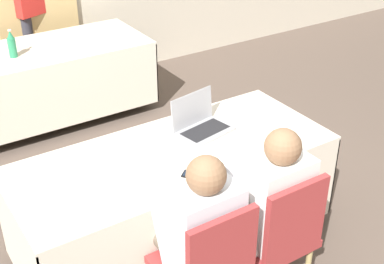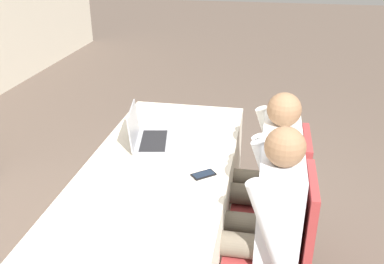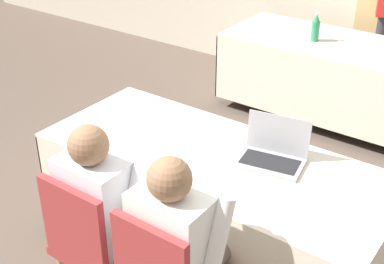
# 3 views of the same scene
# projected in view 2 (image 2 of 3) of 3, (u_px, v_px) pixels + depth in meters

# --- Properties ---
(conference_table_near) EXTENTS (2.06, 0.86, 0.74)m
(conference_table_near) POSITION_uv_depth(u_px,v_px,m) (157.00, 192.00, 2.58)
(conference_table_near) COLOR beige
(conference_table_near) RESTS_ON ground_plane
(laptop) EXTENTS (0.40, 0.32, 0.24)m
(laptop) POSITION_uv_depth(u_px,v_px,m) (148.00, 137.00, 2.78)
(laptop) COLOR #99999E
(laptop) RESTS_ON conference_table_near
(cell_phone) EXTENTS (0.14, 0.15, 0.01)m
(cell_phone) POSITION_uv_depth(u_px,v_px,m) (203.00, 175.00, 2.43)
(cell_phone) COLOR black
(cell_phone) RESTS_ON conference_table_near
(paper_beside_laptop) EXTENTS (0.26, 0.33, 0.00)m
(paper_beside_laptop) POSITION_uv_depth(u_px,v_px,m) (185.00, 161.00, 2.58)
(paper_beside_laptop) COLOR white
(paper_beside_laptop) RESTS_ON conference_table_near
(chair_near_left) EXTENTS (0.44, 0.44, 0.91)m
(chair_near_left) POSITION_uv_depth(u_px,v_px,m) (280.00, 242.00, 2.27)
(chair_near_left) COLOR tan
(chair_near_left) RESTS_ON ground_plane
(chair_near_right) EXTENTS (0.44, 0.44, 0.91)m
(chair_near_right) POSITION_uv_depth(u_px,v_px,m) (280.00, 193.00, 2.70)
(chair_near_right) COLOR tan
(chair_near_right) RESTS_ON ground_plane
(person_checkered_shirt) EXTENTS (0.50, 0.52, 1.17)m
(person_checkered_shirt) POSITION_uv_depth(u_px,v_px,m) (263.00, 215.00, 2.22)
(person_checkered_shirt) COLOR #665B4C
(person_checkered_shirt) RESTS_ON ground_plane
(person_white_shirt) EXTENTS (0.50, 0.52, 1.17)m
(person_white_shirt) POSITION_uv_depth(u_px,v_px,m) (266.00, 169.00, 2.65)
(person_white_shirt) COLOR #665B4C
(person_white_shirt) RESTS_ON ground_plane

